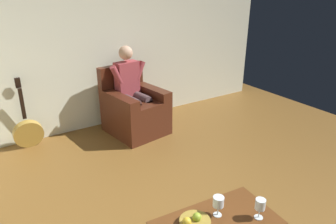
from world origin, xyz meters
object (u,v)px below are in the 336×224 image
(armchair, at_px, (134,110))
(fruit_bowl, at_px, (194,222))
(guitar, at_px, (28,132))
(wine_glass_far, at_px, (260,205))
(wine_glass_near, at_px, (218,203))
(person_seated, at_px, (132,87))

(armchair, distance_m, fruit_bowl, 2.62)
(guitar, relative_size, wine_glass_far, 5.66)
(wine_glass_near, bearing_deg, armchair, -101.52)
(person_seated, relative_size, wine_glass_far, 7.50)
(person_seated, distance_m, wine_glass_near, 2.61)
(wine_glass_far, bearing_deg, fruit_bowl, -22.69)
(fruit_bowl, bearing_deg, wine_glass_near, 178.80)
(wine_glass_near, bearing_deg, fruit_bowl, -1.20)
(armchair, bearing_deg, fruit_bowl, 65.06)
(guitar, xyz_separation_m, fruit_bowl, (-0.75, 2.86, 0.22))
(person_seated, bearing_deg, guitar, -20.21)
(wine_glass_near, distance_m, fruit_bowl, 0.25)
(guitar, bearing_deg, fruit_bowl, 104.62)
(wine_glass_near, xyz_separation_m, fruit_bowl, (0.23, -0.00, -0.09))
(guitar, bearing_deg, wine_glass_near, 108.79)
(armchair, bearing_deg, wine_glass_near, 69.99)
(person_seated, bearing_deg, armchair, 90.00)
(wine_glass_far, bearing_deg, armchair, -95.42)
(person_seated, bearing_deg, wine_glass_far, 76.28)
(armchair, height_order, guitar, armchair)
(armchair, xyz_separation_m, guitar, (1.49, -0.35, -0.12))
(guitar, xyz_separation_m, wine_glass_near, (-0.97, 2.86, 0.31))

